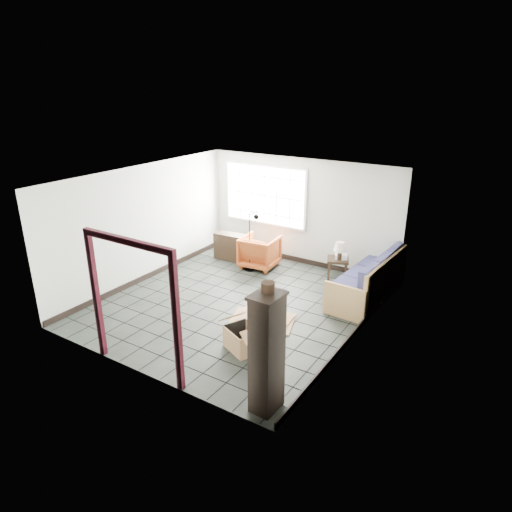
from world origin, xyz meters
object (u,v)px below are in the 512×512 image
Objects in this scene: armchair at (260,250)px; tall_shelf at (267,353)px; side_table at (338,262)px; futon_sofa at (370,283)px.

armchair is 0.49× the size of tall_shelf.
armchair is 1.38× the size of side_table.
armchair is 1.93m from side_table.
side_table is 0.35× the size of tall_shelf.
side_table is 4.74m from tall_shelf.
side_table is at bearing 103.11° from tall_shelf.
tall_shelf reaches higher than futon_sofa.
armchair is at bearing -171.59° from side_table.
armchair is at bearing 177.87° from futon_sofa.
side_table is (1.91, 0.28, 0.00)m from armchair.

